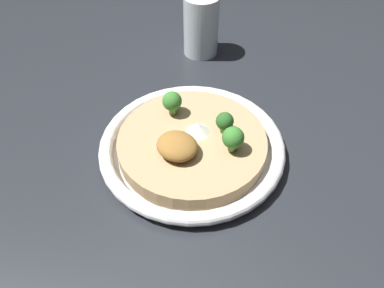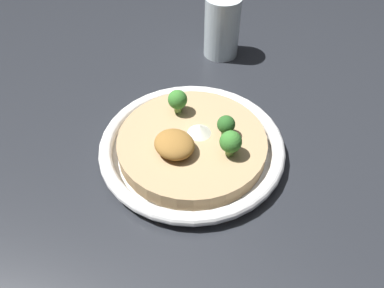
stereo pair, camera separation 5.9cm
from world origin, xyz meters
name	(u,v)px [view 2 (the right image)]	position (x,y,z in m)	size (l,w,h in m)	color
ground_plane	(192,153)	(0.00, 0.00, 0.00)	(6.00, 6.00, 0.00)	#23262B
risotto_bowl	(192,146)	(0.00, 0.00, 0.02)	(0.29, 0.29, 0.03)	white
cheese_sprinkle	(198,128)	(0.00, 0.02, 0.04)	(0.04, 0.04, 0.02)	white
crispy_onion_garnish	(174,144)	(0.00, -0.04, 0.05)	(0.06, 0.06, 0.03)	olive
broccoli_back_left	(178,100)	(-0.06, 0.03, 0.06)	(0.03, 0.03, 0.04)	#759E4C
broccoli_back_right	(231,142)	(0.06, 0.02, 0.06)	(0.03, 0.03, 0.04)	#759E4C
broccoli_back	(226,125)	(0.03, 0.04, 0.05)	(0.03, 0.03, 0.04)	#668E47
drinking_glass	(222,27)	(-0.16, 0.25, 0.06)	(0.07, 0.07, 0.12)	silver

